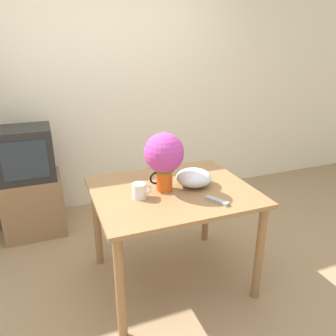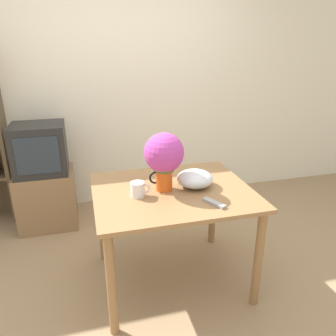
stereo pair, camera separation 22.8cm
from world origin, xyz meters
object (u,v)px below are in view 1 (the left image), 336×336
coffee_mug (140,191)px  white_bowl (194,177)px  flower_vase (164,157)px  tv_set (25,153)px

coffee_mug → white_bowl: size_ratio=0.51×
flower_vase → coffee_mug: flower_vase is taller
flower_vase → white_bowl: (0.23, -0.00, -0.19)m
white_bowl → flower_vase: bearing=179.4°
flower_vase → tv_set: (-0.93, 1.12, -0.21)m
coffee_mug → tv_set: 1.39m
coffee_mug → white_bowl: (0.43, 0.06, 0.01)m
flower_vase → tv_set: bearing=130.0°
flower_vase → coffee_mug: 0.29m
white_bowl → tv_set: bearing=136.2°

